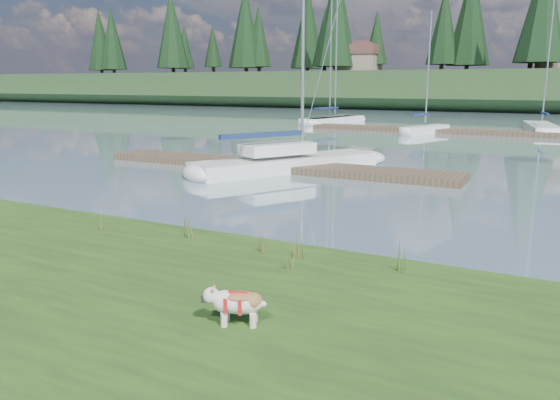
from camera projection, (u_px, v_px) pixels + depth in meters
The scene contains 24 objects.
ground at pixel (457, 133), 39.64m from camera, with size 200.00×200.00×0.00m, color #7E9BA8.
bank at pixel (34, 308), 8.41m from camera, with size 60.00×9.00×0.35m, color #2C4E19.
ridge at pixel (514, 91), 76.36m from camera, with size 200.00×20.00×5.00m, color #1E351A.
bulldog at pixel (237, 302), 7.40m from camera, with size 0.87×0.60×0.52m.
sailboat_main at pixel (301, 159), 23.02m from camera, with size 6.22×9.08×13.45m.
dock_near at pixel (271, 165), 23.23m from camera, with size 16.00×2.00×0.30m, color #4C3D2C.
dock_far at pixel (486, 132), 38.70m from camera, with size 26.00×2.20×0.30m, color #4C3D2C.
sailboat_bg_0 at pixel (334, 119), 50.02m from camera, with size 3.18×8.33×11.83m.
sailboat_bg_1 at pixel (339, 119), 50.01m from camera, with size 3.47×8.36×12.22m.
sailboat_bg_2 at pixel (429, 129), 39.63m from camera, with size 2.81×5.59×8.59m.
sailboat_bg_3 at pixel (540, 127), 41.68m from camera, with size 3.23×9.05×12.95m.
weed_0 at pixel (186, 226), 11.58m from camera, with size 0.17×0.14×0.60m.
weed_1 at pixel (262, 240), 10.63m from camera, with size 0.17×0.14×0.55m.
weed_2 at pixel (298, 244), 10.24m from camera, with size 0.17×0.14×0.62m.
weed_3 at pixel (99, 221), 12.23m from camera, with size 0.17×0.14×0.47m.
weed_4 at pixel (288, 260), 9.65m from camera, with size 0.17×0.14×0.36m.
weed_5 at pixel (404, 256), 9.48m from camera, with size 0.17×0.14×0.67m.
mud_lip at pixel (202, 243), 12.25m from camera, with size 60.00×0.50×0.14m, color #33281C.
conifer_0 at pixel (172, 29), 93.97m from camera, with size 5.72×5.72×14.15m.
conifer_1 at pixel (259, 36), 90.92m from camera, with size 4.40×4.40×11.30m.
conifer_2 at pixel (336, 15), 81.05m from camera, with size 6.60×6.60×16.05m.
conifer_3 at pixel (444, 25), 78.09m from camera, with size 4.84×4.84×12.25m.
conifer_4 at pixel (543, 4), 66.72m from camera, with size 6.16×6.16×15.10m.
house_0 at pixel (359, 58), 82.73m from camera, with size 6.30×5.30×4.65m.
Camera 1 is at (7.01, -11.22, 3.58)m, focal length 35.00 mm.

